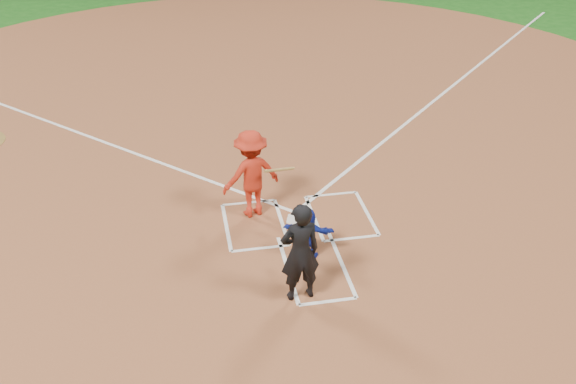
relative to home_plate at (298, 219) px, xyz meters
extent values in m
plane|color=#165114|center=(0.00, 0.00, -0.02)|extent=(120.00, 120.00, 0.00)
cylinder|color=brown|center=(0.00, 6.00, -0.01)|extent=(28.00, 28.00, 0.01)
cylinder|color=silver|center=(0.00, 0.00, 0.00)|extent=(0.60, 0.60, 0.02)
imported|color=#1426A3|center=(-0.07, -1.35, 0.55)|extent=(1.09, 0.66, 1.12)
imported|color=black|center=(-0.48, -2.55, 1.00)|extent=(0.79, 0.57, 2.02)
cube|color=white|center=(-0.98, 0.92, -0.01)|extent=(1.22, 0.08, 0.01)
cube|color=white|center=(-0.98, -0.92, -0.01)|extent=(1.22, 0.08, 0.01)
cube|color=white|center=(-0.37, 0.00, -0.01)|extent=(0.08, 1.83, 0.01)
cube|color=white|center=(-1.59, 0.00, -0.01)|extent=(0.08, 1.83, 0.01)
cube|color=white|center=(0.98, 0.92, -0.01)|extent=(1.22, 0.08, 0.01)
cube|color=white|center=(0.98, -0.92, -0.01)|extent=(1.22, 0.08, 0.01)
cube|color=white|center=(0.37, 0.00, -0.01)|extent=(0.08, 1.83, 0.01)
cube|color=white|center=(1.59, 0.00, -0.01)|extent=(0.08, 1.83, 0.01)
cube|color=white|center=(-0.55, -1.70, -0.01)|extent=(0.08, 2.20, 0.01)
cube|color=white|center=(0.55, -1.70, -0.01)|extent=(0.08, 2.20, 0.01)
cube|color=white|center=(0.00, -2.80, -0.01)|extent=(1.10, 0.08, 0.01)
cube|color=white|center=(7.07, 7.37, -0.01)|extent=(14.21, 14.21, 0.01)
cube|color=white|center=(-7.07, 7.37, -0.01)|extent=(14.21, 14.21, 0.01)
imported|color=red|center=(-0.95, 0.46, 1.00)|extent=(1.46, 1.08, 2.03)
cylinder|color=#AA833E|center=(-0.35, 0.31, 1.13)|extent=(0.76, 0.47, 0.28)
camera|label=1|loc=(-2.41, -11.63, 7.84)|focal=40.00mm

